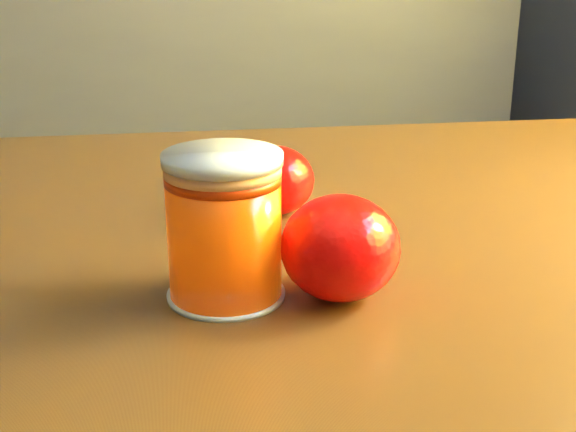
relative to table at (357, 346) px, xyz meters
name	(u,v)px	position (x,y,z in m)	size (l,w,h in m)	color
table	(357,346)	(0.00, 0.00, 0.00)	(1.13, 0.87, 0.77)	#583616
juice_glass	(224,228)	(-0.12, -0.08, 0.15)	(0.08, 0.08, 0.09)	#FB4905
orange_front	(340,248)	(-0.05, -0.10, 0.13)	(0.08, 0.08, 0.07)	#FF0F05
orange_back	(275,180)	(-0.05, 0.07, 0.13)	(0.07, 0.07, 0.06)	#FF0F05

